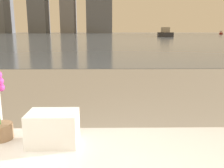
% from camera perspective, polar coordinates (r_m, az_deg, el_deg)
% --- Properties ---
extents(potted_orchid, '(0.12, 0.12, 0.42)m').
position_cam_1_polar(potted_orchid, '(1.39, -24.31, -7.34)').
color(potted_orchid, '#8C6B4C').
rests_on(potted_orchid, bathtub).
extents(towel_stack, '(0.24, 0.17, 0.16)m').
position_cam_1_polar(towel_stack, '(1.26, -13.32, -9.76)').
color(towel_stack, white).
rests_on(towel_stack, bathtub).
extents(harbor_water, '(180.00, 110.00, 0.01)m').
position_cam_1_polar(harbor_water, '(62.22, -0.86, 11.08)').
color(harbor_water, slate).
rests_on(harbor_water, ground_plane).
extents(harbor_boat_2, '(2.02, 4.73, 1.72)m').
position_cam_1_polar(harbor_boat_2, '(47.44, 12.07, 11.24)').
color(harbor_boat_2, '#2D2D33').
rests_on(harbor_boat_2, harbor_water).
extents(harbor_boat_3, '(2.03, 2.99, 1.07)m').
position_cam_1_polar(harbor_boat_3, '(83.19, 23.64, 10.60)').
color(harbor_boat_3, maroon).
rests_on(harbor_boat_3, harbor_water).
extents(skyline_tower_1, '(7.93, 8.97, 26.13)m').
position_cam_1_polar(skyline_tower_1, '(123.00, -16.53, 17.19)').
color(skyline_tower_1, slate).
rests_on(skyline_tower_1, ground_plane).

